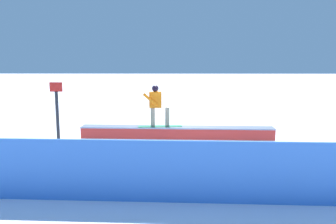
{
  "coord_description": "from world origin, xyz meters",
  "views": [
    {
      "loc": [
        0.13,
        11.01,
        2.79
      ],
      "look_at": [
        0.28,
        0.99,
        1.25
      ],
      "focal_mm": 35.92,
      "sensor_mm": 36.0,
      "label": 1
    }
  ],
  "objects": [
    {
      "name": "grind_box",
      "position": [
        0.0,
        0.0,
        0.27
      ],
      "size": [
        6.43,
        0.74,
        0.6
      ],
      "color": "red",
      "rests_on": "ground_plane"
    },
    {
      "name": "ground_plane",
      "position": [
        0.0,
        0.0,
        0.0
      ],
      "size": [
        120.0,
        120.0,
        0.0
      ],
      "primitive_type": "plane",
      "color": "white"
    },
    {
      "name": "snowboarder",
      "position": [
        0.67,
        -0.01,
        1.35
      ],
      "size": [
        1.48,
        0.48,
        1.39
      ],
      "color": "#298456",
      "rests_on": "grind_box"
    },
    {
      "name": "safety_fence",
      "position": [
        0.0,
        4.69,
        0.63
      ],
      "size": [
        12.9,
        0.54,
        1.26
      ],
      "primitive_type": "cube",
      "rotation": [
        0.0,
        0.0,
        -0.04
      ],
      "color": "#3A77DC",
      "rests_on": "ground_plane"
    },
    {
      "name": "trail_marker",
      "position": [
        3.85,
        0.41,
        1.12
      ],
      "size": [
        0.4,
        0.1,
        2.1
      ],
      "color": "#262628",
      "rests_on": "ground_plane"
    }
  ]
}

